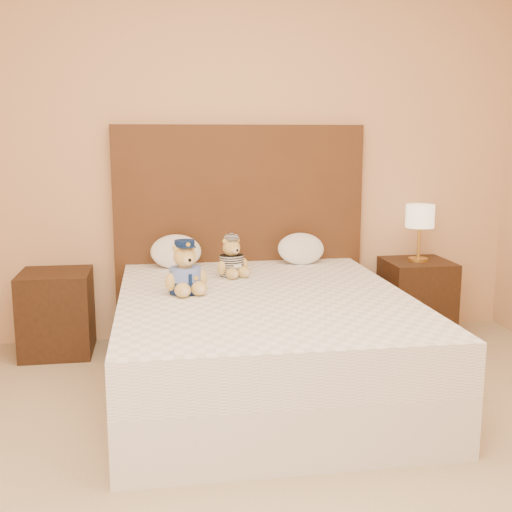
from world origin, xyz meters
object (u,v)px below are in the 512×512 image
at_px(nightstand_right, 416,298).
at_px(pillow_right, 301,247).
at_px(bed, 264,341).
at_px(nightstand_left, 57,313).
at_px(lamp, 420,219).
at_px(pillow_left, 176,250).
at_px(teddy_police, 185,267).
at_px(teddy_prisoner, 232,257).

xyz_separation_m(nightstand_right, pillow_right, (-0.85, 0.03, 0.39)).
height_order(bed, nightstand_left, same).
xyz_separation_m(lamp, pillow_right, (-0.85, 0.03, -0.18)).
xyz_separation_m(nightstand_left, lamp, (2.50, 0.00, 0.57)).
distance_m(nightstand_right, pillow_right, 0.93).
xyz_separation_m(lamp, pillow_left, (-1.71, 0.03, -0.18)).
relative_size(pillow_left, pillow_right, 1.04).
relative_size(bed, lamp, 5.00).
distance_m(nightstand_right, teddy_police, 1.87).
xyz_separation_m(bed, teddy_police, (-0.43, 0.09, 0.42)).
bearing_deg(pillow_left, nightstand_left, -177.83).
bearing_deg(teddy_prisoner, nightstand_right, -12.15).
xyz_separation_m(nightstand_right, teddy_police, (-1.68, -0.71, 0.42)).
relative_size(bed, nightstand_left, 3.64).
bearing_deg(teddy_police, pillow_left, 74.36).
height_order(nightstand_right, pillow_left, pillow_left).
bearing_deg(bed, pillow_right, 64.15).
distance_m(bed, teddy_police, 0.61).
bearing_deg(nightstand_right, pillow_left, 178.99).
bearing_deg(lamp, pillow_right, 177.97).
relative_size(nightstand_right, lamp, 1.38).
height_order(nightstand_right, teddy_prisoner, teddy_prisoner).
height_order(nightstand_left, nightstand_right, same).
xyz_separation_m(bed, lamp, (1.25, 0.80, 0.57)).
bearing_deg(pillow_left, teddy_police, -87.97).
relative_size(teddy_prisoner, pillow_right, 0.78).
distance_m(lamp, pillow_right, 0.87).
height_order(bed, teddy_prisoner, teddy_prisoner).
distance_m(teddy_police, pillow_right, 1.12).
height_order(lamp, pillow_left, lamp).
xyz_separation_m(nightstand_left, pillow_right, (1.65, 0.03, 0.39)).
relative_size(teddy_police, teddy_prisoner, 1.18).
distance_m(bed, nightstand_left, 1.48).
height_order(teddy_police, pillow_right, teddy_police).
distance_m(nightstand_right, lamp, 0.57).
xyz_separation_m(teddy_police, pillow_right, (0.83, 0.74, -0.03)).
bearing_deg(nightstand_left, pillow_left, 2.17).
height_order(pillow_left, pillow_right, pillow_left).
distance_m(bed, pillow_right, 1.00).
relative_size(nightstand_left, nightstand_right, 1.00).
distance_m(teddy_police, teddy_prisoner, 0.51).
distance_m(bed, teddy_prisoner, 0.65).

